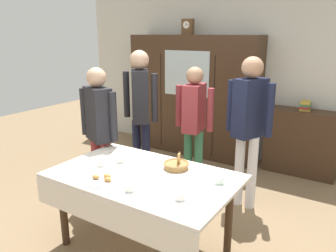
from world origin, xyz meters
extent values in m
plane|color=#846B4C|center=(0.00, 0.00, 0.00)|extent=(12.00, 12.00, 0.00)
cube|color=silver|center=(0.00, 2.65, 1.35)|extent=(6.40, 0.10, 2.70)
cylinder|color=#3D2819|center=(-0.67, -0.56, 0.36)|extent=(0.07, 0.07, 0.72)
cylinder|color=#3D2819|center=(-0.67, 0.16, 0.36)|extent=(0.07, 0.07, 0.72)
cylinder|color=#3D2819|center=(0.67, 0.16, 0.36)|extent=(0.07, 0.07, 0.72)
cube|color=silver|center=(0.00, -0.20, 0.74)|extent=(1.63, 1.00, 0.03)
cube|color=silver|center=(0.00, -0.70, 0.60)|extent=(1.63, 0.01, 0.24)
cube|color=#3D2819|center=(-0.90, 2.35, 0.97)|extent=(2.18, 0.45, 1.93)
cube|color=silver|center=(-0.90, 2.13, 1.35)|extent=(0.78, 0.01, 0.70)
cube|color=black|center=(-1.38, 2.13, 0.87)|extent=(0.01, 0.01, 1.54)
cube|color=black|center=(-0.42, 2.13, 0.87)|extent=(0.01, 0.01, 1.54)
cube|color=brown|center=(-1.01, 2.35, 2.05)|extent=(0.18, 0.10, 0.24)
cylinder|color=white|center=(-1.01, 2.30, 2.08)|extent=(0.11, 0.01, 0.11)
cube|color=black|center=(-1.01, 2.30, 2.09)|extent=(0.00, 0.00, 0.04)
cube|color=black|center=(-0.99, 2.30, 2.08)|extent=(0.05, 0.00, 0.00)
cube|color=#3D2819|center=(0.83, 2.41, 0.46)|extent=(0.98, 0.35, 0.93)
cube|color=#B29333|center=(0.83, 2.41, 0.94)|extent=(0.16, 0.18, 0.03)
cube|color=#99332D|center=(0.83, 2.41, 0.97)|extent=(0.12, 0.18, 0.04)
cube|color=#3D754C|center=(0.83, 2.41, 1.01)|extent=(0.16, 0.19, 0.04)
cube|color=#B29333|center=(0.83, 2.41, 1.04)|extent=(0.15, 0.23, 0.03)
cylinder|color=white|center=(0.52, -0.44, 0.75)|extent=(0.13, 0.13, 0.01)
cylinder|color=white|center=(0.52, -0.44, 0.79)|extent=(0.08, 0.08, 0.05)
torus|color=white|center=(0.56, -0.44, 0.79)|extent=(0.04, 0.01, 0.04)
cylinder|color=silver|center=(0.65, -0.03, 0.75)|extent=(0.13, 0.13, 0.01)
cylinder|color=silver|center=(0.65, -0.03, 0.79)|extent=(0.08, 0.08, 0.05)
torus|color=silver|center=(0.69, -0.03, 0.79)|extent=(0.04, 0.01, 0.04)
cylinder|color=white|center=(0.11, -0.53, 0.75)|extent=(0.13, 0.13, 0.01)
cylinder|color=white|center=(0.11, -0.53, 0.79)|extent=(0.08, 0.08, 0.05)
torus|color=white|center=(0.15, -0.53, 0.79)|extent=(0.04, 0.01, 0.04)
cylinder|color=#47230F|center=(0.11, -0.53, 0.81)|extent=(0.06, 0.06, 0.01)
cylinder|color=silver|center=(-0.34, -0.10, 0.75)|extent=(0.13, 0.13, 0.01)
cylinder|color=silver|center=(-0.34, -0.10, 0.79)|extent=(0.08, 0.08, 0.05)
torus|color=silver|center=(-0.31, -0.10, 0.79)|extent=(0.04, 0.01, 0.04)
cylinder|color=#47230F|center=(-0.34, -0.10, 0.81)|extent=(0.06, 0.06, 0.01)
cylinder|color=white|center=(-0.44, -0.27, 0.75)|extent=(0.13, 0.13, 0.01)
cylinder|color=white|center=(-0.44, -0.27, 0.79)|extent=(0.08, 0.08, 0.05)
torus|color=white|center=(-0.40, -0.27, 0.79)|extent=(0.04, 0.01, 0.04)
cylinder|color=#9E7542|center=(0.17, 0.07, 0.78)|extent=(0.22, 0.22, 0.05)
torus|color=#9E7542|center=(0.17, 0.07, 0.80)|extent=(0.24, 0.24, 0.02)
cylinder|color=tan|center=(0.20, 0.05, 0.85)|extent=(0.04, 0.04, 0.12)
cylinder|color=tan|center=(0.20, 0.07, 0.85)|extent=(0.03, 0.04, 0.12)
cylinder|color=tan|center=(0.20, 0.08, 0.85)|extent=(0.04, 0.04, 0.12)
cylinder|color=white|center=(-0.21, -0.51, 0.76)|extent=(0.28, 0.28, 0.01)
ellipsoid|color=#BC7F3D|center=(-0.15, -0.50, 0.78)|extent=(0.07, 0.05, 0.04)
ellipsoid|color=#BC7F3D|center=(-0.20, -0.45, 0.78)|extent=(0.07, 0.05, 0.04)
ellipsoid|color=#BC7F3D|center=(-0.27, -0.52, 0.78)|extent=(0.07, 0.05, 0.04)
cube|color=silver|center=(-0.16, 0.10, 0.75)|extent=(0.10, 0.01, 0.00)
ellipsoid|color=silver|center=(-0.10, 0.10, 0.75)|extent=(0.03, 0.02, 0.01)
cube|color=silver|center=(-0.59, 0.05, 0.75)|extent=(0.10, 0.01, 0.00)
ellipsoid|color=silver|center=(-0.53, 0.05, 0.75)|extent=(0.03, 0.02, 0.01)
cylinder|color=#191E38|center=(-0.93, 0.89, 0.44)|extent=(0.11, 0.11, 0.87)
cylinder|color=#191E38|center=(-0.78, 0.89, 0.44)|extent=(0.11, 0.11, 0.87)
cube|color=#232328|center=(-0.85, 0.89, 1.20)|extent=(0.38, 0.41, 0.65)
sphere|color=tan|center=(-0.85, 0.89, 1.64)|extent=(0.24, 0.24, 0.24)
cylinder|color=#232328|center=(-1.07, 0.89, 1.20)|extent=(0.08, 0.08, 0.59)
cylinder|color=#232328|center=(-0.63, 0.89, 1.20)|extent=(0.08, 0.08, 0.59)
cylinder|color=#33704C|center=(-0.31, 1.16, 0.39)|extent=(0.11, 0.11, 0.78)
cylinder|color=#33704C|center=(-0.16, 1.16, 0.39)|extent=(0.11, 0.11, 0.78)
cube|color=#933338|center=(-0.23, 1.16, 1.07)|extent=(0.26, 0.39, 0.58)
sphere|color=tan|center=(-0.23, 1.16, 1.47)|extent=(0.21, 0.21, 0.21)
cylinder|color=#933338|center=(-0.45, 1.16, 1.07)|extent=(0.08, 0.08, 0.52)
cylinder|color=#933338|center=(-0.01, 1.16, 1.07)|extent=(0.08, 0.08, 0.52)
cylinder|color=#933338|center=(-1.00, 0.22, 0.40)|extent=(0.11, 0.11, 0.79)
cylinder|color=#933338|center=(-0.85, 0.22, 0.40)|extent=(0.11, 0.11, 0.79)
cube|color=#232328|center=(-0.93, 0.22, 1.09)|extent=(0.41, 0.33, 0.60)
sphere|color=tan|center=(-0.93, 0.22, 1.50)|extent=(0.22, 0.22, 0.22)
cylinder|color=#232328|center=(-1.15, 0.22, 1.09)|extent=(0.08, 0.08, 0.54)
cylinder|color=#232328|center=(-0.71, 0.22, 1.09)|extent=(0.08, 0.08, 0.54)
cylinder|color=silver|center=(0.42, 1.07, 0.43)|extent=(0.11, 0.11, 0.85)
cylinder|color=silver|center=(0.57, 1.07, 0.43)|extent=(0.11, 0.11, 0.85)
cube|color=#191E38|center=(0.50, 1.07, 1.17)|extent=(0.32, 0.41, 0.64)
sphere|color=tan|center=(0.50, 1.07, 1.61)|extent=(0.23, 0.23, 0.23)
cylinder|color=#191E38|center=(0.28, 1.07, 1.17)|extent=(0.08, 0.08, 0.58)
cylinder|color=#191E38|center=(0.72, 1.07, 1.17)|extent=(0.08, 0.08, 0.58)
camera|label=1|loc=(1.64, -2.36, 1.95)|focal=35.37mm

